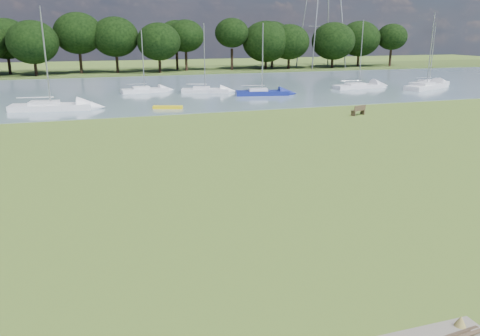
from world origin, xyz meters
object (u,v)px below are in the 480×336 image
object	(u,v)px
sailboat_7	(426,85)
sailboat_9	(50,105)
kayak	(168,107)
sailboat_8	(205,89)
riverbank_bench	(359,110)
sailboat_1	(262,91)
sailboat_3	(358,85)
sailboat_5	(144,89)
sailboat_6	(429,82)

from	to	relation	value
sailboat_7	sailboat_9	xyz separation A→B (m)	(-47.07, -3.41, 0.01)
kayak	sailboat_8	size ratio (longest dim) A/B	0.35
sailboat_7	sailboat_8	size ratio (longest dim) A/B	1.17
riverbank_bench	sailboat_1	world-z (taller)	sailboat_1
sailboat_7	sailboat_3	bearing A→B (deg)	134.82
sailboat_9	sailboat_5	bearing A→B (deg)	54.48
sailboat_8	sailboat_9	size ratio (longest dim) A/B	0.86
sailboat_6	sailboat_9	world-z (taller)	sailboat_9
kayak	sailboat_1	distance (m)	14.18
riverbank_bench	sailboat_5	xyz separation A→B (m)	(-16.90, 22.72, 0.04)
sailboat_5	kayak	bearing A→B (deg)	-93.48
sailboat_6	sailboat_7	size ratio (longest dim) A/B	0.88
riverbank_bench	sailboat_9	world-z (taller)	sailboat_9
kayak	sailboat_5	world-z (taller)	sailboat_5
sailboat_5	riverbank_bench	bearing A→B (deg)	-59.74
sailboat_8	sailboat_9	xyz separation A→B (m)	(-17.70, -8.68, 0.08)
sailboat_6	sailboat_7	xyz separation A→B (m)	(-2.92, -3.11, 0.03)
sailboat_5	sailboat_9	xyz separation A→B (m)	(-10.42, -10.95, 0.06)
sailboat_3	sailboat_5	xyz separation A→B (m)	(-28.29, 4.16, 0.04)
sailboat_1	sailboat_5	xyz separation A→B (m)	(-13.18, 7.03, -0.04)
sailboat_5	sailboat_7	world-z (taller)	sailboat_7
sailboat_8	kayak	bearing A→B (deg)	-102.70
sailboat_5	sailboat_6	xyz separation A→B (m)	(39.58, -4.43, 0.02)
sailboat_6	sailboat_7	world-z (taller)	sailboat_7
sailboat_8	sailboat_3	bearing A→B (deg)	12.01
riverbank_bench	sailboat_8	size ratio (longest dim) A/B	0.19
kayak	sailboat_5	bearing A→B (deg)	111.33
sailboat_1	sailboat_7	distance (m)	23.48
kayak	sailboat_1	world-z (taller)	sailboat_1
kayak	sailboat_3	distance (m)	29.21
kayak	sailboat_3	size ratio (longest dim) A/B	0.33
riverbank_bench	sailboat_9	distance (m)	29.75
sailboat_6	sailboat_3	bearing A→B (deg)	170.67
sailboat_9	sailboat_6	bearing A→B (deg)	15.48
kayak	sailboat_9	distance (m)	11.47
sailboat_3	sailboat_8	size ratio (longest dim) A/B	1.06
sailboat_3	sailboat_6	distance (m)	11.29
sailboat_1	sailboat_7	bearing A→B (deg)	9.89
sailboat_9	sailboat_8	bearing A→B (deg)	34.18
sailboat_1	sailboat_3	bearing A→B (deg)	21.87
sailboat_7	sailboat_8	bearing A→B (deg)	146.65
sailboat_1	sailboat_9	distance (m)	23.92
riverbank_bench	sailboat_5	distance (m)	28.32
kayak	sailboat_6	distance (m)	39.98
sailboat_3	sailboat_7	xyz separation A→B (m)	(8.36, -3.38, 0.09)
riverbank_bench	sailboat_3	bearing A→B (deg)	39.36
kayak	sailboat_5	distance (m)	13.77
kayak	sailboat_6	size ratio (longest dim) A/B	0.34
riverbank_bench	kayak	xyz separation A→B (m)	(-16.21, 8.98, -0.28)
sailboat_3	sailboat_6	world-z (taller)	sailboat_3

